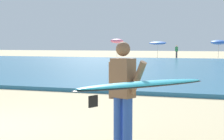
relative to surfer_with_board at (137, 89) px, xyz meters
name	(u,v)px	position (x,y,z in m)	size (l,w,h in m)	color
sea	(157,66)	(-3.58, 20.16, -0.97)	(120.00, 28.00, 0.14)	teal
surfer_with_board	(137,89)	(0.00, 0.00, 0.00)	(1.51, 2.82, 1.73)	#284CA3
beach_umbrella_0	(117,41)	(-12.52, 38.94, 1.06)	(1.75, 1.77, 2.42)	beige
beach_umbrella_1	(158,43)	(-6.72, 37.07, 0.78)	(2.09, 2.11, 2.07)	beige
beach_umbrella_2	(219,42)	(0.34, 38.81, 0.87)	(1.86, 1.90, 2.26)	beige
beachgoer_near_row_mid	(177,51)	(-4.32, 36.25, -0.19)	(0.32, 0.20, 1.58)	#383842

